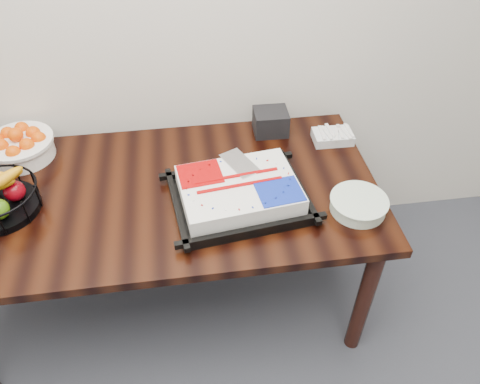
{
  "coord_description": "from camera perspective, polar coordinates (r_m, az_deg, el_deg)",
  "views": [
    {
      "loc": [
        0.13,
        0.56,
        2.04
      ],
      "look_at": [
        0.31,
        1.86,
        0.83
      ],
      "focal_mm": 35.0,
      "sensor_mm": 36.0,
      "label": 1
    }
  ],
  "objects": [
    {
      "name": "plate_stack",
      "position": [
        1.88,
        14.24,
        -1.49
      ],
      "size": [
        0.23,
        0.23,
        0.06
      ],
      "color": "white",
      "rests_on": "table"
    },
    {
      "name": "napkin_box",
      "position": [
        2.22,
        3.75,
        8.55
      ],
      "size": [
        0.16,
        0.14,
        0.11
      ],
      "primitive_type": "cube",
      "rotation": [
        0.0,
        0.0,
        -0.02
      ],
      "color": "black",
      "rests_on": "table"
    },
    {
      "name": "fork_bag",
      "position": [
        2.21,
        11.23,
        6.69
      ],
      "size": [
        0.18,
        0.12,
        0.05
      ],
      "color": "silver",
      "rests_on": "table"
    },
    {
      "name": "table",
      "position": [
        2.0,
        -9.51,
        -1.73
      ],
      "size": [
        1.8,
        0.9,
        0.75
      ],
      "color": "black",
      "rests_on": "ground"
    },
    {
      "name": "tangerine_bowl",
      "position": [
        2.26,
        -25.41,
        5.55
      ],
      "size": [
        0.3,
        0.3,
        0.19
      ],
      "color": "white",
      "rests_on": "table"
    },
    {
      "name": "cake_tray",
      "position": [
        1.84,
        -0.13,
        -0.09
      ],
      "size": [
        0.56,
        0.47,
        0.11
      ],
      "color": "black",
      "rests_on": "table"
    }
  ]
}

